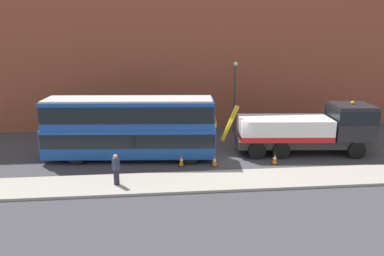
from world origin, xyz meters
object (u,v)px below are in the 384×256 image
Objects in this scene: pedestrian_onlooker at (116,170)px; traffic_cone_near_truck at (275,159)px; street_lamp at (235,91)px; recovery_tow_truck at (310,129)px; traffic_cone_near_bus at (181,161)px; double_decker_bus at (130,126)px; traffic_cone_midway at (215,161)px.

traffic_cone_near_truck is (9.62, 2.58, -0.64)m from pedestrian_onlooker.
street_lamp is at bearing 16.77° from pedestrian_onlooker.
recovery_tow_truck is 14.20× the size of traffic_cone_near_bus.
pedestrian_onlooker reaches higher than traffic_cone_near_bus.
street_lamp reaches higher than recovery_tow_truck.
double_decker_bus is 15.53× the size of traffic_cone_near_truck.
traffic_cone_near_truck is (5.91, -0.27, 0.00)m from traffic_cone_near_bus.
street_lamp is (-4.00, 5.92, 1.71)m from recovery_tow_truck.
pedestrian_onlooker is 2.38× the size of traffic_cone_near_bus.
traffic_cone_midway is at bearing -6.27° from traffic_cone_near_bus.
double_decker_bus reaches higher than traffic_cone_near_truck.
traffic_cone_near_bus is 1.00× the size of traffic_cone_midway.
recovery_tow_truck reaches higher than traffic_cone_near_truck.
traffic_cone_near_bus is 5.92m from traffic_cone_near_truck.
street_lamp is (-1.00, 7.82, 3.13)m from traffic_cone_near_truck.
double_decker_bus reaches higher than traffic_cone_near_bus.
pedestrian_onlooker is at bearing -155.56° from traffic_cone_midway.
pedestrian_onlooker is 9.98m from traffic_cone_near_truck.
double_decker_bus reaches higher than traffic_cone_midway.
recovery_tow_truck is at bearing 15.23° from traffic_cone_midway.
pedestrian_onlooker is at bearing -155.50° from recovery_tow_truck.
recovery_tow_truck is 9.18m from traffic_cone_near_bus.
pedestrian_onlooker is 2.38× the size of traffic_cone_midway.
traffic_cone_near_truck is at bearing -0.59° from traffic_cone_midway.
traffic_cone_near_truck is (9.12, -1.95, -1.89)m from double_decker_bus.
recovery_tow_truck is 14.20× the size of traffic_cone_near_truck.
traffic_cone_midway is at bearing -9.15° from pedestrian_onlooker.
street_lamp is (8.12, 5.88, 1.24)m from double_decker_bus.
recovery_tow_truck reaches higher than traffic_cone_midway.
pedestrian_onlooker is at bearing -164.97° from traffic_cone_near_truck.
double_decker_bus is 15.53× the size of traffic_cone_midway.
traffic_cone_midway is (-6.85, -1.87, -1.42)m from recovery_tow_truck.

